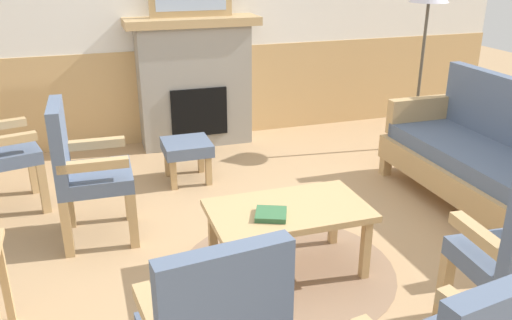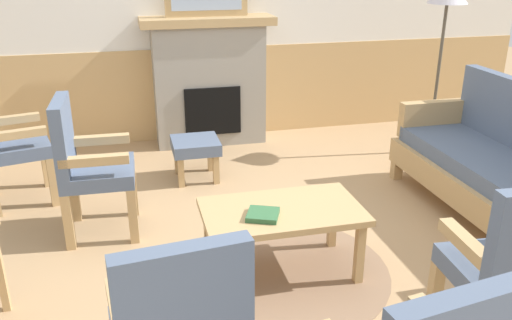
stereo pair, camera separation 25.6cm
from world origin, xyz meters
TOP-DOWN VIEW (x-y plane):
  - ground_plane at (0.00, 0.00)m, footprint 14.00×14.00m
  - wall_back at (0.00, 2.60)m, footprint 7.20×0.14m
  - fireplace at (0.00, 2.35)m, footprint 1.30×0.44m
  - couch at (1.78, 0.15)m, footprint 0.70×1.80m
  - coffee_table at (0.03, -0.18)m, footprint 0.96×0.56m
  - round_rug at (0.03, -0.18)m, footprint 1.36×1.36m
  - book_on_table at (-0.11, -0.26)m, footprint 0.23×0.23m
  - footstool at (-0.28, 1.41)m, footprint 0.40×0.40m
  - armchair_near_fireplace at (-1.12, 0.62)m, footprint 0.49×0.49m
  - floor_lamp_by_couch at (2.07, 1.53)m, footprint 0.36×0.36m

SIDE VIEW (x-z plane):
  - ground_plane at x=0.00m, z-range 0.00..0.00m
  - round_rug at x=0.03m, z-range 0.00..0.01m
  - footstool at x=-0.28m, z-range 0.10..0.46m
  - coffee_table at x=0.03m, z-range 0.17..0.61m
  - couch at x=1.78m, z-range -0.09..0.89m
  - book_on_table at x=-0.11m, z-range 0.44..0.47m
  - armchair_near_fireplace at x=-1.12m, z-range 0.05..1.03m
  - fireplace at x=0.00m, z-range 0.01..1.29m
  - wall_back at x=0.00m, z-range -0.04..2.66m
  - floor_lamp_by_couch at x=2.07m, z-range 0.61..2.29m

